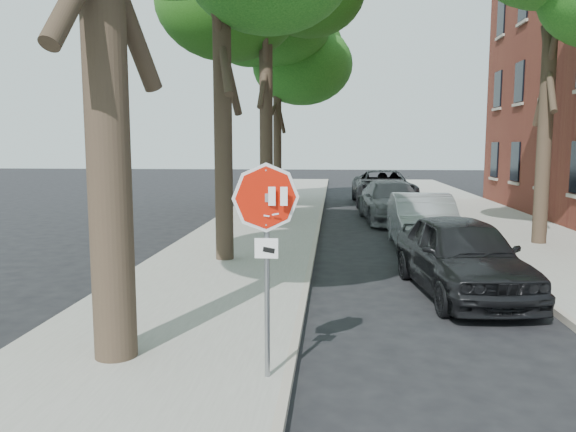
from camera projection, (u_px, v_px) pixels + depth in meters
name	position (u px, v px, depth m)	size (l,w,h in m)	color
ground	(325.00, 388.00, 6.82)	(120.00, 120.00, 0.00)	black
sidewalk_left	(257.00, 231.00, 18.88)	(4.00, 55.00, 0.12)	gray
sidewalk_right	(516.00, 234.00, 18.19)	(4.00, 55.00, 0.12)	gray
curb_left	(317.00, 231.00, 18.71)	(0.12, 55.00, 0.13)	#9E9384
curb_right	(452.00, 233.00, 18.35)	(0.12, 55.00, 0.13)	#9E9384
stop_sign	(266.00, 229.00, 6.61)	(0.76, 0.34, 2.61)	gray
tree_mid_b	(265.00, 1.00, 19.97)	(5.88, 5.46, 10.36)	black
tree_far	(277.00, 55.00, 27.00)	(5.29, 4.91, 9.33)	black
car_a	(462.00, 255.00, 11.00)	(1.84, 4.57, 1.56)	black
car_b	(423.00, 222.00, 15.86)	(1.63, 4.66, 1.54)	gray
car_c	(391.00, 202.00, 21.44)	(2.15, 5.30, 1.54)	#4A4B4F
car_d	(383.00, 188.00, 27.34)	(2.81, 6.10, 1.69)	black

